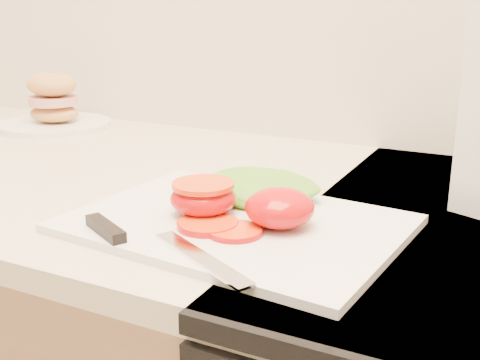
% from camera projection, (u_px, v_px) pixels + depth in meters
% --- Properties ---
extents(cutting_board, '(0.39, 0.30, 0.01)m').
position_uv_depth(cutting_board, '(236.00, 224.00, 0.69)').
color(cutting_board, silver).
rests_on(cutting_board, counter).
extents(tomato_half_dome, '(0.08, 0.08, 0.04)m').
position_uv_depth(tomato_half_dome, '(280.00, 208.00, 0.67)').
color(tomato_half_dome, red).
rests_on(tomato_half_dome, cutting_board).
extents(tomato_half_cut, '(0.08, 0.08, 0.04)m').
position_uv_depth(tomato_half_cut, '(203.00, 197.00, 0.70)').
color(tomato_half_cut, red).
rests_on(tomato_half_cut, cutting_board).
extents(tomato_slice_0, '(0.07, 0.07, 0.01)m').
position_uv_depth(tomato_slice_0, '(208.00, 224.00, 0.67)').
color(tomato_slice_0, '#F75917').
rests_on(tomato_slice_0, cutting_board).
extents(tomato_slice_1, '(0.06, 0.06, 0.01)m').
position_uv_depth(tomato_slice_1, '(235.00, 231.00, 0.65)').
color(tomato_slice_1, '#F75917').
rests_on(tomato_slice_1, cutting_board).
extents(lettuce_leaf_0, '(0.17, 0.12, 0.03)m').
position_uv_depth(lettuce_leaf_0, '(258.00, 188.00, 0.76)').
color(lettuce_leaf_0, '#6CB730').
rests_on(lettuce_leaf_0, cutting_board).
extents(knife, '(0.24, 0.09, 0.01)m').
position_uv_depth(knife, '(141.00, 239.00, 0.62)').
color(knife, silver).
rests_on(knife, cutting_board).
extents(sandwich_plate, '(0.22, 0.22, 0.11)m').
position_uv_depth(sandwich_plate, '(54.00, 108.00, 1.23)').
color(sandwich_plate, white).
rests_on(sandwich_plate, counter).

